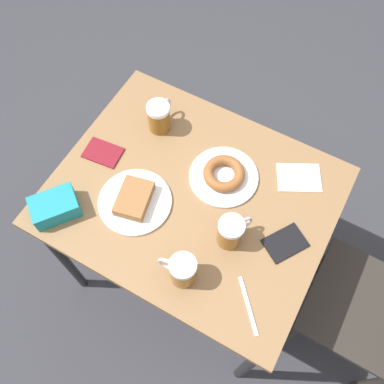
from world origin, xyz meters
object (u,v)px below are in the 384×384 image
at_px(plate_with_donut, 224,175).
at_px(beer_mug_left, 159,116).
at_px(passport_far_edge, 103,153).
at_px(plate_with_cake, 135,200).
at_px(beer_mug_center, 231,232).
at_px(napkin_folded, 299,178).
at_px(beer_mug_right, 182,270).
at_px(passport_near_edge, 285,243).
at_px(fork, 248,305).
at_px(blue_pouch, 55,207).

relative_size(plate_with_donut, beer_mug_left, 1.92).
bearing_deg(beer_mug_left, passport_far_edge, -30.51).
bearing_deg(plate_with_cake, beer_mug_center, 96.73).
bearing_deg(napkin_folded, beer_mug_left, -85.16).
xyz_separation_m(beer_mug_right, napkin_folded, (-0.48, 0.18, -0.05)).
relative_size(beer_mug_left, passport_near_edge, 0.79).
bearing_deg(beer_mug_left, napkin_folded, 94.84).
relative_size(plate_with_cake, passport_far_edge, 1.79).
distance_m(beer_mug_center, fork, 0.22).
bearing_deg(beer_mug_center, beer_mug_right, -21.77).
bearing_deg(passport_near_edge, passport_far_edge, -89.90).
bearing_deg(plate_with_cake, passport_near_edge, 102.50).
height_order(beer_mug_right, passport_far_edge, beer_mug_right).
xyz_separation_m(beer_mug_center, passport_far_edge, (-0.07, -0.53, -0.05)).
relative_size(plate_with_donut, napkin_folded, 1.31).
relative_size(beer_mug_left, napkin_folded, 0.68).
xyz_separation_m(beer_mug_left, beer_mug_center, (0.26, 0.41, 0.00)).
bearing_deg(passport_far_edge, beer_mug_left, 149.49).
xyz_separation_m(plate_with_cake, passport_near_edge, (-0.11, 0.48, -0.01)).
bearing_deg(beer_mug_right, plate_with_donut, -172.60).
bearing_deg(beer_mug_left, beer_mug_right, 37.88).
height_order(beer_mug_center, fork, beer_mug_center).
distance_m(plate_with_donut, beer_mug_left, 0.31).
bearing_deg(passport_far_edge, plate_with_donut, 106.00).
bearing_deg(passport_far_edge, passport_near_edge, 90.10).
distance_m(beer_mug_center, napkin_folded, 0.33).
height_order(plate_with_donut, beer_mug_left, beer_mug_left).
height_order(napkin_folded, fork, same).
height_order(passport_far_edge, blue_pouch, blue_pouch).
bearing_deg(napkin_folded, beer_mug_center, -19.03).
distance_m(beer_mug_center, passport_far_edge, 0.53).
distance_m(napkin_folded, passport_near_edge, 0.24).
height_order(beer_mug_left, fork, beer_mug_left).
bearing_deg(plate_with_cake, passport_far_edge, -118.04).
bearing_deg(plate_with_donut, passport_far_edge, -74.00).
relative_size(napkin_folded, fork, 1.29).
bearing_deg(beer_mug_left, fork, 52.52).
bearing_deg(beer_mug_right, passport_near_edge, 137.01).
height_order(napkin_folded, passport_far_edge, passport_far_edge).
xyz_separation_m(beer_mug_center, passport_near_edge, (-0.07, 0.16, -0.05)).
distance_m(beer_mug_left, beer_mug_center, 0.49).
distance_m(beer_mug_right, passport_far_edge, 0.52).
height_order(napkin_folded, passport_near_edge, passport_near_edge).
bearing_deg(beer_mug_right, passport_far_edge, -118.09).
relative_size(plate_with_donut, passport_near_edge, 1.52).
xyz_separation_m(plate_with_cake, blue_pouch, (0.15, -0.20, 0.02)).
height_order(plate_with_cake, beer_mug_center, beer_mug_center).
height_order(fork, passport_far_edge, passport_far_edge).
bearing_deg(passport_near_edge, napkin_folded, -167.62).
bearing_deg(passport_far_edge, beer_mug_center, 82.67).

